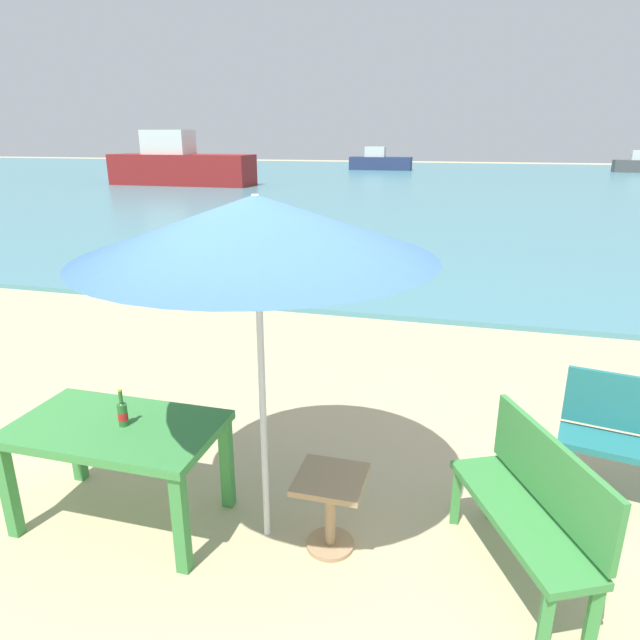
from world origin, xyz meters
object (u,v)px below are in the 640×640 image
object	(u,v)px
beer_bottle_amber	(123,413)
bench_green_left	(531,502)
picnic_table_green	(117,439)
boat_ferry	(380,162)
swimmer_person	(398,262)
side_table_wood	(331,501)
patio_umbrella	(256,227)
boat_tanker	(180,165)

from	to	relation	value
beer_bottle_amber	bench_green_left	distance (m)	2.65
picnic_table_green	boat_ferry	distance (m)	41.85
swimmer_person	side_table_wood	bearing A→B (deg)	-85.69
beer_bottle_amber	picnic_table_green	bearing A→B (deg)	-174.46
bench_green_left	side_table_wood	bearing A→B (deg)	-177.11
picnic_table_green	beer_bottle_amber	distance (m)	0.21
side_table_wood	patio_umbrella	bearing A→B (deg)	179.64
boat_tanker	swimmer_person	bearing A→B (deg)	-50.59
picnic_table_green	beer_bottle_amber	bearing A→B (deg)	5.54
beer_bottle_amber	boat_ferry	size ratio (longest dim) A/B	0.06
picnic_table_green	bench_green_left	size ratio (longest dim) A/B	1.13
boat_tanker	beer_bottle_amber	bearing A→B (deg)	-62.20
picnic_table_green	beer_bottle_amber	size ratio (longest dim) A/B	5.28
bench_green_left	boat_tanker	bearing A→B (deg)	122.49
picnic_table_green	swimmer_person	bearing A→B (deg)	83.66
beer_bottle_amber	boat_tanker	distance (m)	28.22
patio_umbrella	bench_green_left	world-z (taller)	patio_umbrella
beer_bottle_amber	bench_green_left	size ratio (longest dim) A/B	0.21
swimmer_person	boat_tanker	bearing A→B (deg)	129.41
beer_bottle_amber	boat_ferry	xyz separation A→B (m)	(-5.02, 41.54, -0.15)
side_table_wood	bench_green_left	distance (m)	1.23
swimmer_person	boat_tanker	size ratio (longest dim) A/B	0.05
beer_bottle_amber	swimmer_person	distance (m)	8.01
side_table_wood	swimmer_person	distance (m)	7.87
patio_umbrella	swimmer_person	distance (m)	8.07
picnic_table_green	swimmer_person	world-z (taller)	picnic_table_green
beer_bottle_amber	boat_ferry	world-z (taller)	boat_ferry
swimmer_person	boat_tanker	distance (m)	22.04
picnic_table_green	swimmer_person	size ratio (longest dim) A/B	3.41
swimmer_person	bench_green_left	bearing A→B (deg)	-76.92
picnic_table_green	boat_tanker	xyz separation A→B (m)	(-13.10, 24.97, 0.45)
boat_ferry	boat_tanker	world-z (taller)	boat_tanker
picnic_table_green	side_table_wood	xyz separation A→B (m)	(1.48, 0.11, -0.30)
bench_green_left	boat_ferry	distance (m)	42.08
side_table_wood	bench_green_left	bearing A→B (deg)	2.89
boat_tanker	patio_umbrella	bearing A→B (deg)	-60.40
beer_bottle_amber	swimmer_person	xyz separation A→B (m)	(0.82, 7.95, -0.61)
bench_green_left	boat_tanker	world-z (taller)	boat_tanker
bench_green_left	boat_tanker	distance (m)	29.41
picnic_table_green	beer_bottle_amber	world-z (taller)	beer_bottle_amber
picnic_table_green	bench_green_left	world-z (taller)	bench_green_left
swimmer_person	beer_bottle_amber	bearing A→B (deg)	-95.89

